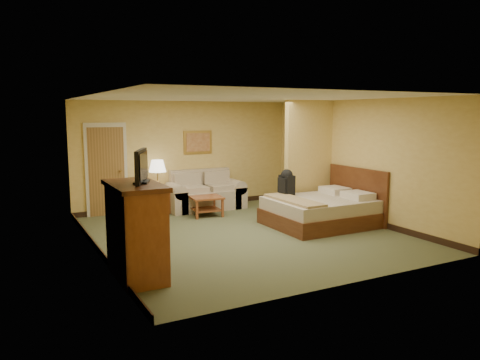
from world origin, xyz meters
TOP-DOWN VIEW (x-y plane):
  - floor at (0.00, 0.00)m, footprint 6.00×6.00m
  - ceiling at (0.00, 0.00)m, footprint 6.00×6.00m
  - back_wall at (0.00, 3.00)m, footprint 5.50×0.02m
  - left_wall at (-2.75, 0.00)m, footprint 0.02×6.00m
  - right_wall at (2.75, 0.00)m, footprint 0.02×6.00m
  - partition at (2.15, 0.93)m, footprint 1.20×0.15m
  - door at (-1.95, 2.96)m, footprint 0.94×0.16m
  - baseboard at (0.00, 2.99)m, footprint 5.50×0.02m
  - loveseat at (0.29, 2.58)m, footprint 1.87×0.87m
  - side_table at (-0.86, 2.65)m, footprint 0.53×0.53m
  - table_lamp at (-0.86, 2.65)m, footprint 0.40×0.40m
  - coffee_table at (0.01, 1.86)m, footprint 0.76×0.76m
  - wall_picture at (0.29, 2.97)m, footprint 0.74×0.04m
  - dresser at (-2.48, -1.40)m, footprint 0.66×1.26m
  - tv at (-2.38, -1.40)m, footprint 0.37×0.71m
  - bed at (1.82, -0.10)m, footprint 2.10×1.78m
  - backpack at (1.35, 0.58)m, footprint 0.26×0.34m

SIDE VIEW (x-z plane):
  - floor at x=0.00m, z-range 0.00..0.00m
  - baseboard at x=0.00m, z-range 0.00..0.12m
  - loveseat at x=0.29m, z-range -0.17..0.78m
  - bed at x=1.82m, z-range -0.26..0.89m
  - coffee_table at x=0.01m, z-range 0.10..0.54m
  - side_table at x=-0.86m, z-range 0.09..0.68m
  - dresser at x=-2.48m, z-range 0.01..1.35m
  - backpack at x=1.35m, z-range 0.58..1.14m
  - door at x=-1.95m, z-range -0.02..2.08m
  - table_lamp at x=-0.86m, z-range 0.76..1.41m
  - back_wall at x=0.00m, z-range 0.00..2.60m
  - left_wall at x=-2.75m, z-range 0.00..2.60m
  - right_wall at x=2.75m, z-range 0.00..2.60m
  - partition at x=2.15m, z-range 0.00..2.60m
  - tv at x=-2.38m, z-range 1.33..1.80m
  - wall_picture at x=0.29m, z-range 1.31..1.89m
  - ceiling at x=0.00m, z-range 2.60..2.60m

